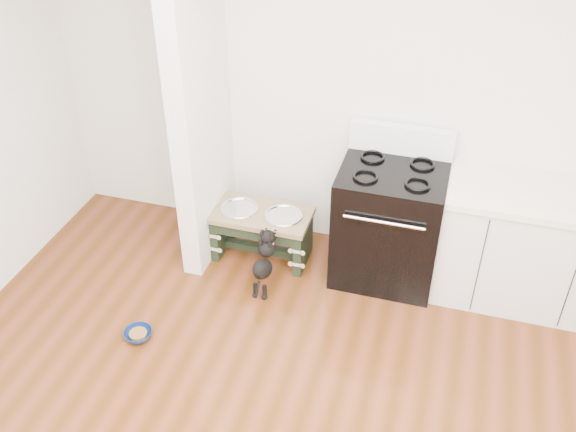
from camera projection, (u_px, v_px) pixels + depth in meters
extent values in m
plane|color=silver|center=(373.00, 91.00, 4.59)|extent=(5.00, 0.00, 5.00)
plane|color=white|center=(254.00, 8.00, 1.86)|extent=(5.00, 5.00, 0.00)
cube|color=silver|center=(199.00, 94.00, 4.55)|extent=(0.15, 0.80, 2.70)
cube|color=black|center=(388.00, 224.00, 4.78)|extent=(0.76, 0.65, 0.92)
cube|color=black|center=(381.00, 255.00, 4.58)|extent=(0.58, 0.02, 0.50)
cylinder|color=silver|center=(384.00, 222.00, 4.36)|extent=(0.56, 0.02, 0.02)
cube|color=white|center=(402.00, 140.00, 4.67)|extent=(0.76, 0.08, 0.22)
torus|color=black|center=(366.00, 176.00, 4.44)|extent=(0.18, 0.18, 0.02)
torus|color=black|center=(418.00, 184.00, 4.36)|extent=(0.18, 0.18, 0.02)
torus|color=black|center=(373.00, 157.00, 4.66)|extent=(0.18, 0.18, 0.02)
torus|color=black|center=(423.00, 164.00, 4.58)|extent=(0.18, 0.18, 0.02)
cube|color=silver|center=(524.00, 248.00, 4.59)|extent=(1.20, 0.60, 0.86)
cube|color=beige|center=(539.00, 195.00, 4.33)|extent=(1.24, 0.64, 0.05)
cube|color=black|center=(513.00, 311.00, 4.61)|extent=(1.20, 0.06, 0.10)
cube|color=black|center=(222.00, 229.00, 5.18)|extent=(0.06, 0.37, 0.38)
cube|color=black|center=(303.00, 244.00, 5.02)|extent=(0.06, 0.37, 0.38)
cube|color=black|center=(255.00, 234.00, 4.89)|extent=(0.61, 0.03, 0.10)
cube|color=black|center=(262.00, 249.00, 5.18)|extent=(0.61, 0.06, 0.06)
cube|color=brown|center=(261.00, 215.00, 4.98)|extent=(0.77, 0.41, 0.04)
cylinder|color=silver|center=(240.00, 211.00, 5.02)|extent=(0.26, 0.26, 0.05)
cylinder|color=silver|center=(284.00, 218.00, 4.94)|extent=(0.26, 0.26, 0.05)
torus|color=silver|center=(239.00, 208.00, 5.01)|extent=(0.30, 0.30, 0.02)
torus|color=silver|center=(284.00, 216.00, 4.92)|extent=(0.30, 0.30, 0.02)
cylinder|color=black|center=(255.00, 290.00, 4.78)|extent=(0.03, 0.03, 0.12)
cylinder|color=black|center=(265.00, 292.00, 4.77)|extent=(0.03, 0.03, 0.12)
sphere|color=black|center=(255.00, 295.00, 4.80)|extent=(0.04, 0.04, 0.04)
sphere|color=black|center=(264.00, 297.00, 4.79)|extent=(0.04, 0.04, 0.04)
ellipsoid|color=black|center=(263.00, 269.00, 4.74)|extent=(0.14, 0.31, 0.28)
sphere|color=black|center=(266.00, 249.00, 4.76)|extent=(0.13, 0.13, 0.13)
sphere|color=black|center=(268.00, 237.00, 4.74)|extent=(0.11, 0.11, 0.11)
sphere|color=black|center=(266.00, 230.00, 4.80)|extent=(0.04, 0.04, 0.04)
sphere|color=black|center=(275.00, 232.00, 4.79)|extent=(0.04, 0.04, 0.04)
cylinder|color=black|center=(258.00, 289.00, 4.70)|extent=(0.02, 0.09, 0.10)
torus|color=#E1427C|center=(267.00, 243.00, 4.75)|extent=(0.10, 0.07, 0.10)
imported|color=navy|center=(138.00, 335.00, 4.45)|extent=(0.23, 0.23, 0.06)
cylinder|color=brown|center=(138.00, 334.00, 4.45)|extent=(0.12, 0.12, 0.03)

